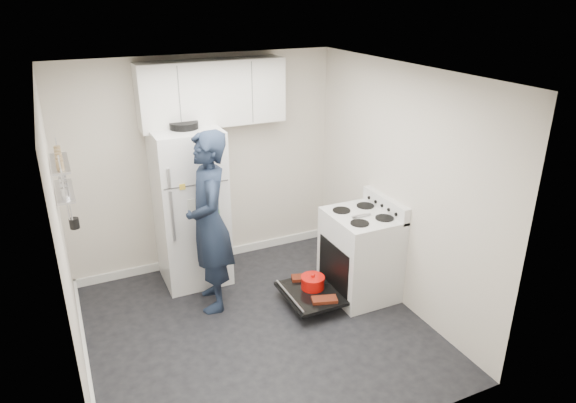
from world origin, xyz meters
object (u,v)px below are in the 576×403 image
person (209,223)px  electric_range (359,255)px  open_oven_door (311,289)px  refrigerator (190,206)px

person → electric_range: bearing=82.4°
open_oven_door → person: size_ratio=0.38×
electric_range → refrigerator: bearing=144.5°
open_oven_door → refrigerator: size_ratio=0.39×
electric_range → refrigerator: 1.94m
open_oven_door → refrigerator: (-0.98, 1.07, 0.72)m
open_oven_door → refrigerator: bearing=132.3°
open_oven_door → refrigerator: 1.62m
electric_range → person: size_ratio=0.58×
refrigerator → person: person is taller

